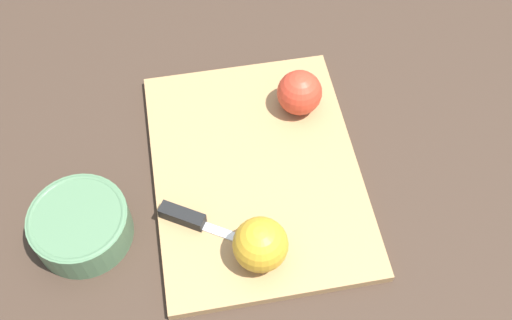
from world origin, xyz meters
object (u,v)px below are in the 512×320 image
(apple_half_left, at_px, (299,93))
(knife, at_px, (192,220))
(apple_half_right, at_px, (262,244))
(bowl, at_px, (81,225))

(apple_half_left, relative_size, knife, 0.40)
(apple_half_left, height_order, knife, apple_half_left)
(apple_half_right, relative_size, bowl, 0.54)
(apple_half_right, xyz_separation_m, bowl, (-0.05, -0.23, -0.02))
(apple_half_right, xyz_separation_m, knife, (-0.05, -0.09, -0.03))
(apple_half_left, distance_m, knife, 0.24)
(knife, height_order, bowl, bowl)
(apple_half_right, height_order, knife, apple_half_right)
(bowl, bearing_deg, apple_half_right, 78.60)
(knife, bearing_deg, bowl, -154.56)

